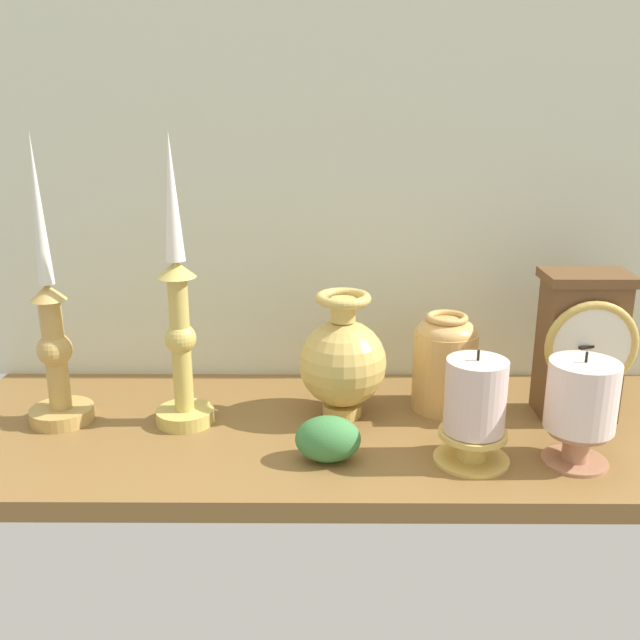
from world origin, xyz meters
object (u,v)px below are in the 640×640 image
Objects in this scene: candlestick_tall_center at (180,323)px; brass_vase_jar at (445,360)px; pillar_candle_near_clock at (581,405)px; candlestick_tall_left at (54,342)px; mantel_clock at (581,344)px; brass_vase_bulbous at (339,361)px; pillar_candle_front at (475,409)px.

candlestick_tall_center reaches higher than brass_vase_jar.
candlestick_tall_center is at bearing 167.49° from pillar_candle_near_clock.
candlestick_tall_center is 34.48cm from brass_vase_jar.
pillar_candle_near_clock is at bearing -9.74° from candlestick_tall_left.
mantel_clock is 30.73cm from brass_vase_bulbous.
brass_vase_bulbous is (19.60, 2.35, -5.75)cm from candlestick_tall_center.
pillar_candle_front is at bearing 178.50° from pillar_candle_near_clock.
candlestick_tall_left is 49.74cm from brass_vase_jar.
pillar_candle_near_clock is at bearing -12.51° from candlestick_tall_center.
mantel_clock is at bearing 1.76° from candlestick_tall_left.
candlestick_tall_left reaches higher than mantel_clock.
pillar_candle_front is (14.89, -12.28, -1.15)cm from brass_vase_bulbous.
pillar_candle_near_clock is (12.62, -14.99, 0.29)cm from brass_vase_jar.
brass_vase_jar is 0.97× the size of pillar_candle_near_clock.
pillar_candle_front is 1.01× the size of pillar_candle_near_clock.
candlestick_tall_center reaches higher than mantel_clock.
brass_vase_bulbous reaches higher than brass_vase_jar.
pillar_candle_near_clock is at bearing -25.37° from brass_vase_bulbous.
candlestick_tall_left is at bearing 178.53° from candlestick_tall_center.
mantel_clock is 13.60cm from pillar_candle_near_clock.
brass_vase_bulbous is 14.16cm from brass_vase_jar.
mantel_clock is 1.16× the size of brass_vase_bulbous.
pillar_candle_near_clock is (62.02, -10.64, -3.60)cm from candlestick_tall_left.
candlestick_tall_left is 51.59cm from pillar_candle_front.
candlestick_tall_left and candlestick_tall_center have the same top height.
pillar_candle_near_clock is at bearing -1.50° from pillar_candle_front.
candlestick_tall_center is at bearing -173.16° from brass_vase_bulbous.
candlestick_tall_left is at bearing 170.26° from pillar_candle_near_clock.
mantel_clock is at bearing 72.06° from pillar_candle_near_clock.
brass_vase_bulbous is at bearing 6.84° from candlestick_tall_center.
candlestick_tall_left is 2.70× the size of pillar_candle_front.
brass_vase_bulbous is 29.38cm from pillar_candle_near_clock.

